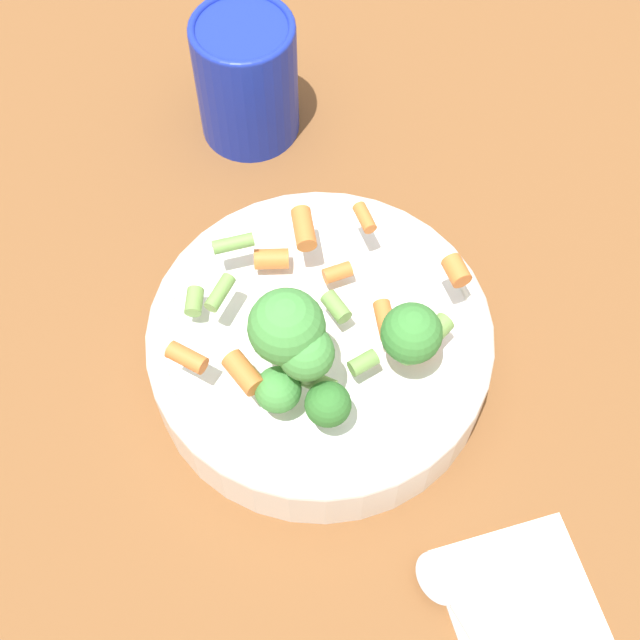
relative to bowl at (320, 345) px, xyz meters
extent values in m
plane|color=brown|center=(0.00, 0.00, -0.03)|extent=(3.00, 3.00, 0.00)
cylinder|color=white|center=(0.00, 0.00, -0.01)|extent=(0.24, 0.24, 0.05)
torus|color=white|center=(0.00, 0.00, 0.02)|extent=(0.24, 0.24, 0.01)
cylinder|color=#8CB766|center=(0.01, -0.02, 0.03)|extent=(0.01, 0.01, 0.01)
sphere|color=#3D8438|center=(0.01, -0.02, 0.05)|extent=(0.03, 0.03, 0.03)
cylinder|color=#8CB766|center=(0.06, -0.02, 0.03)|extent=(0.01, 0.01, 0.01)
sphere|color=#479342|center=(0.06, -0.02, 0.05)|extent=(0.03, 0.03, 0.03)
cylinder|color=#8CB766|center=(0.05, 0.00, 0.06)|extent=(0.01, 0.01, 0.02)
sphere|color=#479342|center=(0.05, 0.00, 0.08)|extent=(0.03, 0.03, 0.03)
cylinder|color=#8CB766|center=(0.07, 0.02, 0.04)|extent=(0.01, 0.01, 0.01)
sphere|color=#33722D|center=(0.07, 0.02, 0.05)|extent=(0.03, 0.03, 0.03)
cylinder|color=#8CB766|center=(0.02, 0.06, 0.04)|extent=(0.01, 0.01, 0.01)
sphere|color=#3D8438|center=(0.02, 0.06, 0.07)|extent=(0.04, 0.04, 0.04)
cylinder|color=#8CB766|center=(0.04, -0.01, 0.06)|extent=(0.02, 0.02, 0.02)
sphere|color=#479342|center=(0.04, -0.01, 0.09)|extent=(0.05, 0.05, 0.05)
cylinder|color=orange|center=(-0.07, 0.02, 0.05)|extent=(0.02, 0.02, 0.01)
cylinder|color=orange|center=(-0.06, -0.02, 0.05)|extent=(0.03, 0.02, 0.01)
cylinder|color=orange|center=(0.00, 0.04, 0.05)|extent=(0.03, 0.02, 0.01)
cylinder|color=#729E4C|center=(0.03, 0.03, 0.04)|extent=(0.02, 0.02, 0.01)
cylinder|color=orange|center=(-0.04, 0.01, 0.03)|extent=(0.02, 0.02, 0.01)
cylinder|color=#729E4C|center=(0.00, -0.09, 0.04)|extent=(0.02, 0.01, 0.01)
cylinder|color=#729E4C|center=(0.05, 0.01, 0.05)|extent=(0.02, 0.02, 0.01)
cylinder|color=orange|center=(-0.04, -0.04, 0.03)|extent=(0.02, 0.03, 0.01)
cylinder|color=beige|center=(0.01, 0.05, 0.06)|extent=(0.02, 0.02, 0.01)
cylinder|color=orange|center=(0.06, -0.04, 0.06)|extent=(0.03, 0.03, 0.01)
cylinder|color=orange|center=(0.05, -0.08, 0.05)|extent=(0.02, 0.03, 0.01)
cylinder|color=#729E4C|center=(0.00, 0.08, 0.04)|extent=(0.02, 0.02, 0.01)
cylinder|color=#729E4C|center=(-0.04, -0.07, 0.05)|extent=(0.02, 0.03, 0.01)
cylinder|color=orange|center=(-0.04, 0.08, 0.06)|extent=(0.02, 0.02, 0.01)
cylinder|color=#729E4C|center=(-0.01, 0.01, 0.04)|extent=(0.02, 0.02, 0.01)
cylinder|color=beige|center=(0.04, -0.02, 0.04)|extent=(0.02, 0.02, 0.01)
cylinder|color=#729E4C|center=(0.00, -0.07, 0.05)|extent=(0.03, 0.02, 0.01)
cylinder|color=orange|center=(0.00, 0.07, 0.04)|extent=(0.03, 0.03, 0.01)
cylinder|color=#192DAD|center=(-0.21, -0.09, 0.02)|extent=(0.08, 0.08, 0.11)
torus|color=#192DAD|center=(-0.21, -0.09, 0.08)|extent=(0.08, 0.08, 0.01)
ellipsoid|color=silver|center=(0.14, 0.10, -0.02)|extent=(0.04, 0.04, 0.01)
camera|label=1|loc=(0.29, 0.05, 0.55)|focal=50.00mm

